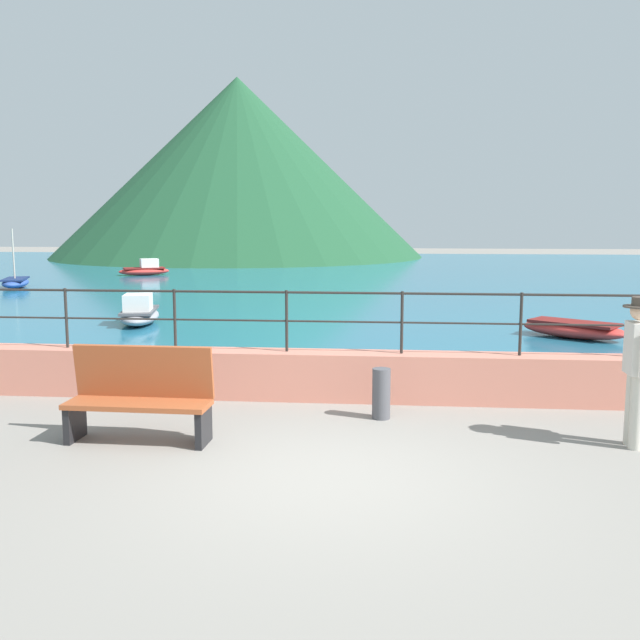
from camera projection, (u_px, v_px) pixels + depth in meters
ground_plane at (324, 476)px, 7.38m from camera, size 120.00×120.00×0.00m
promenade_wall at (344, 376)px, 10.49m from camera, size 20.00×0.56×0.70m
railing at (344, 310)px, 10.36m from camera, size 18.44×0.04×0.90m
lake_water at (375, 277)px, 32.85m from camera, size 64.00×44.32×0.06m
hill_main at (238, 168)px, 49.66m from camera, size 25.61×25.61×12.28m
bench_main at (140, 394)px, 8.51m from camera, size 1.71×0.59×1.13m
person_walking at (637, 364)px, 8.20m from camera, size 0.38×0.57×1.75m
bollard at (381, 394)px, 9.47m from camera, size 0.24×0.24×0.67m
boat_0 at (574, 329)px, 15.62m from camera, size 2.38×2.09×0.36m
boat_2 at (139, 313)px, 17.71m from camera, size 1.36×2.44×0.76m
boat_3 at (145, 269)px, 33.31m from camera, size 2.46×1.85×0.76m
boat_4 at (15, 282)px, 27.21m from camera, size 1.59×2.47×2.22m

